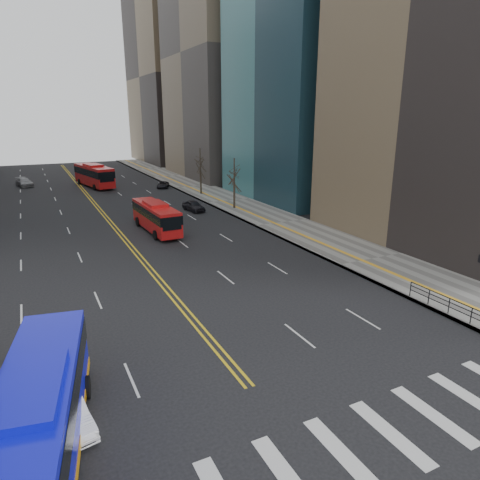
% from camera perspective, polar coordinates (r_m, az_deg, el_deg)
% --- Properties ---
extents(ground, '(220.00, 220.00, 0.00)m').
position_cam_1_polar(ground, '(17.30, 10.03, -27.43)').
color(ground, black).
extents(sidewalk_right, '(7.00, 130.00, 0.15)m').
position_cam_1_polar(sidewalk_right, '(61.53, -1.52, 5.24)').
color(sidewalk_right, slate).
rests_on(sidewalk_right, ground).
extents(crosswalk, '(26.70, 4.00, 0.01)m').
position_cam_1_polar(crosswalk, '(17.30, 10.03, -27.42)').
color(crosswalk, silver).
rests_on(crosswalk, ground).
extents(centerline, '(0.55, 100.00, 0.01)m').
position_cam_1_polar(centerline, '(66.36, -19.21, 5.09)').
color(centerline, gold).
rests_on(centerline, ground).
extents(office_towers, '(83.00, 134.00, 58.00)m').
position_cam_1_polar(office_towers, '(79.63, -22.30, 23.90)').
color(office_towers, gray).
rests_on(office_towers, ground).
extents(pedestrian_railing, '(0.06, 6.06, 1.02)m').
position_cam_1_polar(pedestrian_railing, '(29.38, 26.13, -7.60)').
color(pedestrian_railing, black).
rests_on(pedestrian_railing, sidewalk_right).
extents(street_trees, '(35.20, 47.20, 7.60)m').
position_cam_1_polar(street_trees, '(44.92, -25.30, 5.77)').
color(street_trees, '#2B241A').
rests_on(street_trees, ground).
extents(blue_bus, '(4.76, 12.32, 3.51)m').
position_cam_1_polar(blue_bus, '(17.10, -25.60, -21.54)').
color(blue_bus, '#0D11CD').
rests_on(blue_bus, ground).
extents(red_bus_near, '(2.83, 9.93, 3.16)m').
position_cam_1_polar(red_bus_near, '(45.93, -11.16, 3.27)').
color(red_bus_near, red).
rests_on(red_bus_near, ground).
extents(red_bus_far, '(5.12, 12.55, 3.85)m').
position_cam_1_polar(red_bus_far, '(78.45, -18.91, 8.31)').
color(red_bus_far, red).
rests_on(red_bus_far, ground).
extents(car_white, '(2.08, 3.99, 1.25)m').
position_cam_1_polar(car_white, '(19.42, -22.21, -20.56)').
color(car_white, white).
rests_on(car_white, ground).
extents(car_dark_mid, '(2.14, 4.19, 1.37)m').
position_cam_1_polar(car_dark_mid, '(55.45, -6.23, 4.56)').
color(car_dark_mid, black).
rests_on(car_dark_mid, ground).
extents(car_silver, '(3.17, 5.33, 1.45)m').
position_cam_1_polar(car_silver, '(83.47, -26.83, 6.89)').
color(car_silver, gray).
rests_on(car_silver, ground).
extents(car_dark_far, '(3.13, 4.23, 1.07)m').
position_cam_1_polar(car_dark_far, '(74.31, -10.24, 7.27)').
color(car_dark_far, black).
rests_on(car_dark_far, ground).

